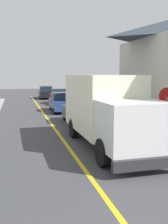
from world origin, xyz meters
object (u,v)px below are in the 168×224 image
(parked_van_across, at_px, (128,110))
(parked_car_far, at_px, (60,97))
(box_truck, at_px, (106,107))
(parked_car_mid, at_px, (62,102))
(parked_car_near, at_px, (80,111))
(parked_car_furthest, at_px, (46,93))
(stop_sign, at_px, (166,104))

(parked_van_across, bearing_deg, parked_car_far, 102.33)
(box_truck, relative_size, parked_car_mid, 1.63)
(parked_car_far, bearing_deg, box_truck, -92.46)
(parked_car_near, distance_m, parked_car_furthest, 19.33)
(box_truck, distance_m, parked_van_across, 6.58)
(box_truck, distance_m, parked_car_near, 5.89)
(parked_car_furthest, height_order, parked_van_across, same)
(parked_car_furthest, height_order, stop_sign, stop_sign)
(parked_car_near, xyz_separation_m, stop_sign, (2.67, -6.03, 1.06))
(box_truck, bearing_deg, parked_car_furthest, 89.89)
(parked_car_far, distance_m, parked_car_furthest, 7.27)
(parked_car_mid, bearing_deg, parked_car_near, -87.87)
(box_truck, distance_m, parked_car_far, 17.95)
(parked_car_far, xyz_separation_m, parked_van_across, (2.71, -12.40, 0.00))
(parked_car_far, xyz_separation_m, stop_sign, (2.08, -18.13, 1.06))
(parked_van_across, bearing_deg, stop_sign, -96.30)
(parked_car_mid, bearing_deg, parked_van_across, -60.79)
(parked_car_furthest, xyz_separation_m, stop_sign, (2.80, -25.36, 1.06))
(box_truck, relative_size, parked_car_far, 1.64)
(parked_car_mid, bearing_deg, parked_car_furthest, 89.61)
(box_truck, xyz_separation_m, stop_sign, (2.85, -0.22, 0.09))
(parked_car_mid, distance_m, parked_car_furthest, 13.33)
(parked_car_near, bearing_deg, parked_van_across, -5.27)
(box_truck, relative_size, parked_van_across, 1.64)
(parked_car_near, bearing_deg, parked_car_far, 87.20)
(box_truck, xyz_separation_m, parked_van_across, (3.48, 5.50, -0.97))
(parked_car_near, height_order, parked_van_across, same)
(parked_car_mid, distance_m, stop_sign, 12.42)
(parked_car_near, height_order, parked_car_mid, same)
(parked_car_mid, relative_size, stop_sign, 1.67)
(parked_car_furthest, distance_m, stop_sign, 25.53)
(parked_car_far, distance_m, parked_van_across, 12.69)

